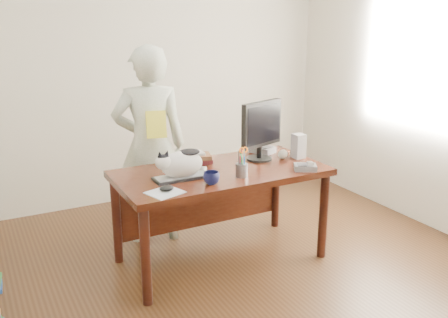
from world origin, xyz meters
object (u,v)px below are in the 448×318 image
Objects in this scene: book_stack at (196,158)px; calculator at (263,149)px; cat at (180,163)px; baseball at (283,154)px; pen_cup at (242,169)px; person at (150,146)px; coffee_mug at (212,178)px; mouse at (167,188)px; phone at (306,167)px; keyboard at (182,177)px; speaker at (299,146)px; monitor at (261,127)px; desk at (216,185)px.

calculator is at bearing 11.51° from book_stack.
cat is at bearing 174.50° from calculator.
pen_cup is at bearing -155.26° from baseball.
person is at bearing 147.48° from baseball.
baseball is at bearing 162.20° from person.
coffee_mug is 0.07× the size of person.
mouse is at bearing -166.06° from baseball.
phone is at bearing 149.43° from person.
coffee_mug is (0.33, -0.01, 0.02)m from mouse.
book_stack is (0.25, 0.31, 0.03)m from keyboard.
mouse is (-0.20, -0.20, 0.01)m from keyboard.
pen_cup reaches higher than mouse.
phone reaches higher than calculator.
keyboard is 3.67× the size of mouse.
speaker is 1.23m from person.
phone is 1.30m from person.
coffee_mug is at bearing -56.29° from keyboard.
cat is 0.84× the size of monitor.
book_stack is (-0.50, 0.17, -0.23)m from monitor.
phone is (0.16, -0.38, -0.25)m from monitor.
calculator is at bearing 19.90° from cat.
keyboard is at bearing 174.66° from calculator.
speaker is (0.66, 0.21, 0.04)m from pen_cup.
speaker is (0.93, 0.26, 0.05)m from coffee_mug.
cat is 1.52× the size of book_stack.
person reaches higher than speaker.
baseball is (0.18, -0.05, -0.23)m from monitor.
mouse is 0.99× the size of coffee_mug.
baseball is at bearing 5.31° from keyboard.
pen_cup is 0.58m from baseball.
mouse is 0.90m from person.
pen_cup is 0.93m from person.
monitor is at bearing 0.50° from desk.
book_stack is at bearing 31.27° from mouse.
pen_cup is 0.85× the size of book_stack.
calculator is at bearing 36.40° from monitor.
pen_cup is 0.27m from coffee_mug.
keyboard is 0.94m from calculator.
cat is 1.08m from speaker.
mouse is at bearing -152.46° from phone.
mouse is 1.16m from baseball.
monitor reaches higher than calculator.
speaker is at bearing 15.42° from coffee_mug.
pen_cup reaches higher than coffee_mug.
keyboard is 0.11m from cat.
cat is at bearing -171.64° from keyboard.
pen_cup is at bearing 9.62° from coffee_mug.
mouse is at bearing -133.41° from cat.
desk is at bearing 20.80° from cat.
coffee_mug is at bearing -163.57° from speaker.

